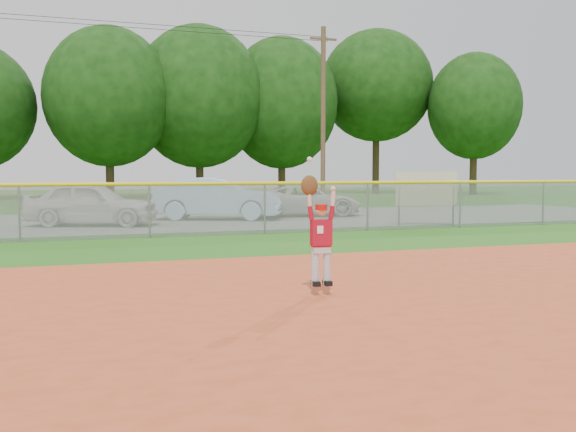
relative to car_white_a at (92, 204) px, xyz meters
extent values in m
plane|color=#245B14|center=(1.38, -14.40, -0.77)|extent=(120.00, 120.00, 0.00)
cube|color=#B44120|center=(1.38, -17.40, -0.75)|extent=(24.00, 16.00, 0.04)
cube|color=#65635E|center=(1.38, 1.60, -0.75)|extent=(44.00, 10.00, 0.03)
imported|color=silver|center=(0.00, 0.00, 0.00)|extent=(4.65, 3.07, 1.47)
imported|color=#9CC2E9|center=(4.59, 1.38, 0.06)|extent=(5.08, 3.35, 1.58)
imported|color=silver|center=(8.40, 2.10, -0.10)|extent=(4.82, 2.74, 1.27)
cylinder|color=gray|center=(9.75, -3.28, -0.08)|extent=(0.07, 0.07, 1.37)
cylinder|color=gray|center=(11.48, -3.85, -0.08)|extent=(0.07, 0.07, 1.37)
cube|color=beige|center=(10.62, -3.57, 0.49)|extent=(1.97, 0.69, 1.14)
cube|color=gray|center=(1.38, -4.40, -0.02)|extent=(40.00, 0.03, 1.50)
cylinder|color=yellow|center=(1.38, -4.40, 0.73)|extent=(40.00, 0.10, 0.10)
cylinder|color=gray|center=(-1.95, -4.40, -0.02)|extent=(0.06, 0.06, 1.50)
cylinder|color=gray|center=(1.38, -4.40, -0.02)|extent=(0.06, 0.06, 1.50)
cylinder|color=gray|center=(4.71, -4.40, -0.02)|extent=(0.06, 0.06, 1.50)
cylinder|color=gray|center=(8.05, -4.40, -0.02)|extent=(0.06, 0.06, 1.50)
cylinder|color=gray|center=(11.38, -4.40, -0.02)|extent=(0.06, 0.06, 1.50)
cylinder|color=gray|center=(14.71, -4.40, -0.02)|extent=(0.06, 0.06, 1.50)
cylinder|color=#4C3823|center=(11.38, 7.60, 3.73)|extent=(0.24, 0.24, 9.00)
cube|color=#4C3823|center=(11.38, 7.60, 7.63)|extent=(1.40, 0.10, 0.10)
cylinder|color=black|center=(2.38, 7.60, 7.53)|extent=(18.50, 0.02, 0.02)
cylinder|color=black|center=(2.38, 7.60, 7.73)|extent=(18.50, 0.02, 0.02)
cylinder|color=#422D1C|center=(1.91, 22.75, 1.56)|extent=(0.56, 0.56, 4.64)
ellipsoid|color=#193F0F|center=(1.91, 22.75, 6.09)|extent=(8.57, 8.57, 9.43)
cylinder|color=#422D1C|center=(8.30, 23.95, 1.68)|extent=(0.56, 0.56, 4.89)
ellipsoid|color=#193F0F|center=(8.30, 23.95, 6.46)|extent=(9.41, 9.41, 10.28)
cylinder|color=#422D1C|center=(14.81, 24.62, 1.63)|extent=(0.56, 0.56, 4.78)
ellipsoid|color=#193F0F|center=(14.81, 24.62, 6.30)|extent=(8.62, 8.62, 10.06)
cylinder|color=#422D1C|center=(23.31, 25.55, 2.23)|extent=(0.56, 0.56, 5.99)
ellipsoid|color=#193F0F|center=(23.31, 25.55, 8.08)|extent=(9.18, 9.18, 9.14)
cylinder|color=#422D1C|center=(29.41, 20.75, 1.58)|extent=(0.56, 0.56, 4.69)
ellipsoid|color=#193F0F|center=(29.41, 20.75, 6.17)|extent=(7.23, 7.23, 8.32)
cylinder|color=silver|center=(2.68, -13.72, -0.34)|extent=(0.12, 0.12, 0.50)
cylinder|color=silver|center=(2.85, -13.74, -0.34)|extent=(0.12, 0.12, 0.50)
cube|color=black|center=(2.67, -13.75, -0.55)|extent=(0.12, 0.21, 0.07)
cube|color=black|center=(2.85, -13.77, -0.55)|extent=(0.12, 0.21, 0.07)
cube|color=silver|center=(2.76, -13.73, -0.06)|extent=(0.27, 0.16, 0.10)
cube|color=maroon|center=(2.76, -13.73, 0.00)|extent=(0.28, 0.17, 0.04)
cube|color=maroon|center=(2.76, -13.73, 0.19)|extent=(0.31, 0.18, 0.38)
cube|color=white|center=(2.72, -13.81, 0.24)|extent=(0.09, 0.01, 0.11)
sphere|color=beige|center=(2.76, -13.73, 0.52)|extent=(0.18, 0.18, 0.17)
cylinder|color=#AF130A|center=(2.76, -13.73, 0.57)|extent=(0.19, 0.19, 0.08)
cube|color=#AF130A|center=(2.76, -13.82, 0.53)|extent=(0.14, 0.11, 0.02)
cylinder|color=maroon|center=(2.61, -13.72, 0.48)|extent=(0.10, 0.08, 0.21)
cylinder|color=beige|center=(2.59, -13.72, 0.69)|extent=(0.08, 0.07, 0.22)
ellipsoid|color=#4C2D14|center=(2.59, -13.72, 0.88)|extent=(0.27, 0.14, 0.30)
sphere|color=white|center=(2.59, -13.72, 1.26)|extent=(0.08, 0.08, 0.08)
cylinder|color=maroon|center=(2.92, -13.75, 0.48)|extent=(0.10, 0.08, 0.21)
cylinder|color=beige|center=(2.94, -13.75, 0.69)|extent=(0.08, 0.07, 0.22)
sphere|color=beige|center=(2.94, -13.75, 0.83)|extent=(0.09, 0.09, 0.08)
camera|label=1|loc=(-0.70, -22.39, 1.08)|focal=40.00mm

